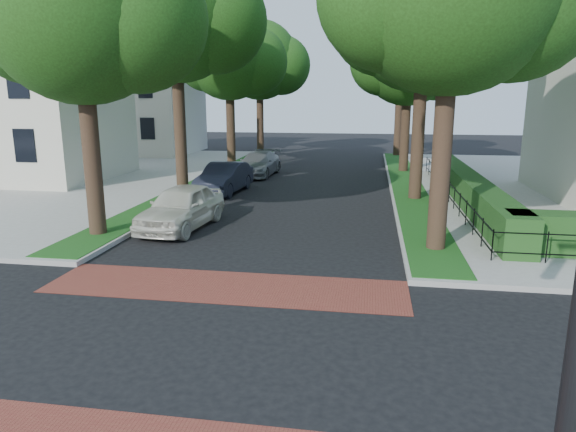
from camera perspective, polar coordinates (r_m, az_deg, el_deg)
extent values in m
plane|color=black|center=(10.23, -12.01, -14.05)|extent=(120.00, 120.00, 0.00)
cube|color=maroon|center=(13.00, -6.95, -7.80)|extent=(9.00, 2.20, 0.01)
cube|color=#184C15|center=(27.98, 13.03, 3.56)|extent=(1.60, 29.80, 0.02)
cube|color=#184C15|center=(29.28, -8.61, 4.16)|extent=(1.60, 29.80, 0.02)
cylinder|color=black|center=(15.61, 16.91, 9.62)|extent=(0.56, 0.56, 7.35)
cylinder|color=black|center=(23.55, 14.39, 11.16)|extent=(0.56, 0.56, 7.70)
sphere|color=#1B370F|center=(23.80, 14.98, 20.99)|extent=(6.60, 6.60, 6.60)
sphere|color=#1B370F|center=(24.26, 19.38, 19.60)|extent=(4.95, 4.95, 4.95)
sphere|color=#1B370F|center=(23.47, 10.71, 20.57)|extent=(4.62, 4.62, 4.62)
sphere|color=#1B370F|center=(25.51, 14.91, 21.57)|extent=(4.29, 4.29, 4.29)
cylinder|color=black|center=(32.54, 12.96, 10.72)|extent=(0.56, 0.56, 6.65)
sphere|color=#1B370F|center=(32.61, 13.28, 16.90)|extent=(5.80, 5.80, 5.80)
sphere|color=#1B370F|center=(33.02, 16.08, 16.00)|extent=(4.35, 4.35, 4.35)
sphere|color=#1B370F|center=(32.33, 10.61, 16.52)|extent=(4.06, 4.06, 4.06)
sphere|color=#1B370F|center=(34.09, 13.33, 17.56)|extent=(3.77, 3.77, 3.77)
cylinder|color=black|center=(41.52, 12.19, 11.43)|extent=(0.56, 0.56, 7.00)
sphere|color=#1B370F|center=(41.59, 12.45, 16.53)|extent=(6.00, 6.00, 6.00)
sphere|color=#1B370F|center=(41.98, 14.73, 15.83)|extent=(4.50, 4.50, 4.50)
sphere|color=#1B370F|center=(41.33, 10.28, 16.23)|extent=(4.20, 4.20, 4.20)
sphere|color=#1B370F|center=(43.13, 12.51, 17.06)|extent=(3.90, 3.90, 3.90)
cylinder|color=black|center=(17.88, -21.20, 9.11)|extent=(0.56, 0.56, 7.00)
sphere|color=#1B370F|center=(18.07, -22.23, 20.86)|extent=(6.00, 6.00, 6.00)
sphere|color=#1B370F|center=(17.52, -16.65, 20.21)|extent=(4.50, 4.50, 4.50)
sphere|color=#1B370F|center=(18.65, -26.66, 19.26)|extent=(4.20, 4.20, 4.20)
cylinder|color=black|center=(25.11, -12.02, 11.78)|extent=(0.56, 0.56, 8.05)
sphere|color=#1B370F|center=(25.39, -12.50, 21.41)|extent=(6.40, 6.40, 6.40)
sphere|color=#1B370F|center=(25.05, -8.18, 20.77)|extent=(4.80, 4.80, 4.80)
sphere|color=#1B370F|center=(25.78, -16.18, 20.41)|extent=(4.48, 4.48, 4.48)
sphere|color=#1B370F|center=(26.92, -11.01, 22.06)|extent=(4.16, 4.16, 4.16)
cylinder|color=black|center=(33.68, -6.42, 11.21)|extent=(0.56, 0.56, 6.86)
sphere|color=#1B370F|center=(33.76, -6.58, 17.37)|extent=(5.60, 5.60, 5.60)
sphere|color=#1B370F|center=(33.65, -3.78, 16.76)|extent=(4.20, 4.20, 4.20)
sphere|color=#1B370F|center=(33.95, -9.04, 16.77)|extent=(3.92, 3.92, 3.92)
sphere|color=#1B370F|center=(35.13, -5.79, 18.04)|extent=(3.64, 3.64, 3.64)
cylinder|color=black|center=(42.42, -3.13, 11.82)|extent=(0.56, 0.56, 7.14)
sphere|color=#1B370F|center=(42.51, -3.19, 16.92)|extent=(6.20, 6.20, 6.20)
sphere|color=#1B370F|center=(42.45, -0.75, 16.40)|extent=(4.65, 4.65, 4.65)
sphere|color=#1B370F|center=(42.65, -5.37, 16.46)|extent=(4.34, 4.34, 4.34)
sphere|color=#1B370F|center=(44.03, -2.62, 17.44)|extent=(4.03, 4.03, 4.03)
cube|color=#1A4417|center=(24.15, 19.16, 3.12)|extent=(1.00, 18.00, 1.20)
cube|color=beige|center=(32.56, -26.88, 9.54)|extent=(9.00, 8.00, 6.50)
cube|color=maroon|center=(29.94, -25.36, 19.27)|extent=(0.80, 0.80, 3.64)
cube|color=beige|center=(44.69, -16.28, 10.98)|extent=(9.00, 8.00, 6.50)
cube|color=maroon|center=(42.29, -14.22, 17.90)|extent=(0.80, 0.80, 3.64)
imported|color=silver|center=(18.77, -11.77, 1.00)|extent=(2.26, 4.74, 1.56)
imported|color=black|center=(25.44, -7.10, 4.21)|extent=(1.95, 4.65, 1.49)
imported|color=slate|center=(31.10, -3.32, 5.81)|extent=(2.26, 4.97, 1.41)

